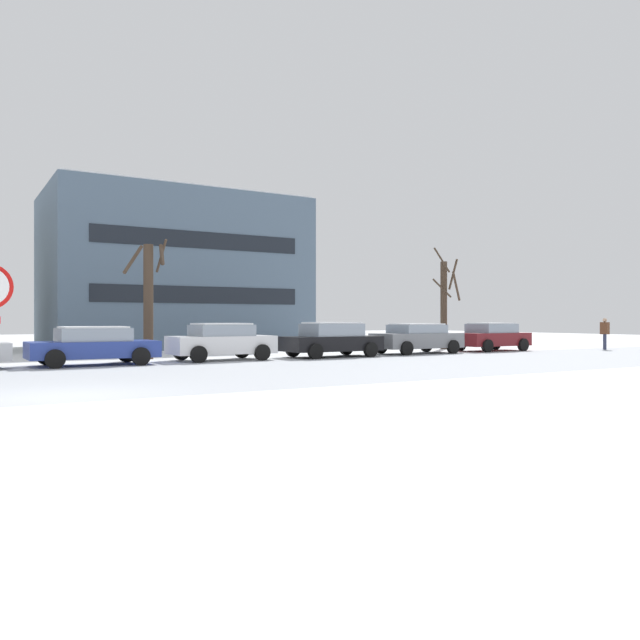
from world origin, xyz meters
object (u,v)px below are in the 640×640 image
(parked_car_blue, at_px, (93,345))
(parked_car_black, at_px, (332,339))
(parked_car_maroon, at_px, (492,336))
(parked_car_gray, at_px, (417,338))
(parked_car_white, at_px, (221,341))
(pedestrian_crossing, at_px, (605,331))

(parked_car_blue, distance_m, parked_car_black, 9.79)
(parked_car_maroon, bearing_deg, parked_car_gray, 179.89)
(parked_car_white, bearing_deg, parked_car_blue, -177.45)
(parked_car_blue, relative_size, pedestrian_crossing, 2.57)
(parked_car_blue, xyz_separation_m, pedestrian_crossing, (25.73, -2.06, 0.27))
(parked_car_blue, height_order, parked_car_black, parked_car_black)
(parked_car_blue, bearing_deg, parked_car_white, 2.55)
(pedestrian_crossing, bearing_deg, parked_car_maroon, 160.71)
(parked_car_gray, relative_size, parked_car_maroon, 1.10)
(parked_car_gray, distance_m, parked_car_maroon, 4.90)
(parked_car_maroon, bearing_deg, parked_car_white, 179.52)
(parked_car_gray, bearing_deg, pedestrian_crossing, -11.07)
(parked_car_gray, bearing_deg, parked_car_maroon, -0.11)
(parked_car_gray, relative_size, pedestrian_crossing, 2.58)
(parked_car_black, xyz_separation_m, pedestrian_crossing, (15.94, -1.91, 0.22))
(parked_car_white, height_order, parked_car_maroon, parked_car_white)
(parked_car_black, bearing_deg, parked_car_maroon, 1.41)
(parked_car_black, height_order, parked_car_maroon, parked_car_black)
(parked_car_gray, height_order, pedestrian_crossing, pedestrian_crossing)
(parked_car_white, bearing_deg, pedestrian_crossing, -6.23)
(parked_car_white, relative_size, pedestrian_crossing, 2.40)
(parked_car_white, xyz_separation_m, pedestrian_crossing, (20.84, -2.28, 0.23))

